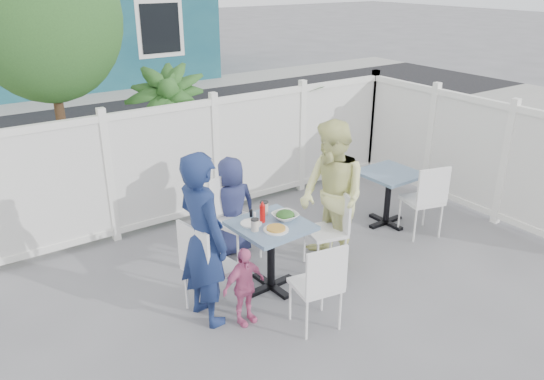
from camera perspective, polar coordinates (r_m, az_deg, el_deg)
ground at (r=5.67m, az=5.33°, el=-11.02°), size 80.00×80.00×0.00m
near_sidewalk at (r=8.59m, az=-10.95°, el=0.84°), size 24.00×2.60×0.01m
street at (r=11.92m, az=-18.32°, el=6.26°), size 24.00×5.00×0.01m
far_sidewalk at (r=14.85m, az=-21.93°, el=8.86°), size 24.00×1.60×0.01m
fence_back at (r=7.18m, az=-6.07°, el=3.38°), size 5.86×0.08×1.60m
fence_right at (r=7.75m, az=20.05°, el=3.57°), size 0.08×3.66×1.60m
tree at (r=7.06m, az=-23.21°, el=16.50°), size 1.80×1.62×3.59m
potted_shrub_a at (r=7.57m, az=-11.20°, el=5.59°), size 1.52×1.52×1.94m
potted_shrub_b at (r=8.38m, az=0.60°, el=6.38°), size 1.75×1.63×1.58m
main_table at (r=5.45m, az=-0.11°, el=-5.26°), size 0.76×0.76×0.75m
spare_table at (r=7.03m, az=12.47°, el=0.64°), size 0.71×0.71×0.73m
chair_left at (r=5.11m, az=-7.29°, el=-7.68°), size 0.51×0.52×0.98m
chair_right at (r=5.93m, az=6.45°, el=-3.61°), size 0.48×0.50×0.91m
chair_back at (r=6.06m, az=-4.42°, el=-2.38°), size 0.56×0.55×1.00m
chair_near at (r=4.89m, az=5.20°, el=-9.73°), size 0.47×0.46×0.90m
chair_spare at (r=6.80m, az=16.28°, el=-0.62°), size 0.53×0.52×0.96m
man at (r=4.92m, az=-7.42°, el=-5.29°), size 0.46×0.66×1.70m
woman at (r=5.82m, az=6.46°, el=-0.73°), size 0.75×0.90×1.69m
boy at (r=6.17m, az=-4.37°, el=-1.77°), size 0.64×0.47×1.18m
toddler at (r=5.04m, az=-3.03°, el=-10.30°), size 0.48×0.23×0.79m
plate_main at (r=5.24m, az=0.43°, el=-4.29°), size 0.25×0.25×0.02m
plate_side at (r=5.37m, az=-2.26°, el=-3.61°), size 0.22×0.22×0.01m
salad_bowl at (r=5.46m, az=1.43°, el=-2.84°), size 0.26×0.26×0.06m
coffee_cup_a at (r=5.22m, az=-1.85°, el=-3.82°), size 0.08×0.08×0.12m
coffee_cup_b at (r=5.56m, az=-0.85°, el=-1.99°), size 0.09×0.09×0.13m
ketchup_bottle at (r=5.38m, az=-1.04°, el=-2.56°), size 0.06×0.06×0.19m
salt_shaker at (r=5.49m, az=-1.87°, el=-2.70°), size 0.03×0.03×0.06m
pepper_shaker at (r=5.52m, az=-2.27°, el=-2.50°), size 0.03×0.03×0.08m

